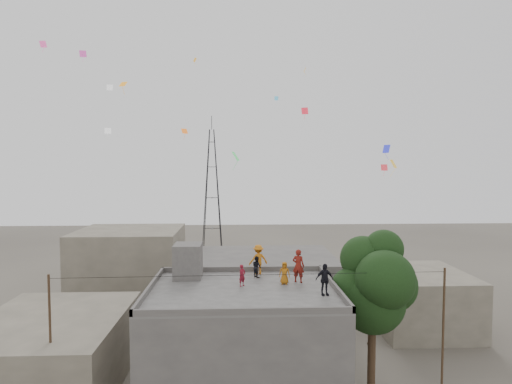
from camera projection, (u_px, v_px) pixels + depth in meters
main_building at (243, 345)px, 23.00m from camera, size 10.00×8.00×6.10m
parapet at (243, 287)px, 22.81m from camera, size 10.00×8.00×0.30m
stair_head_box at (188, 261)px, 25.22m from camera, size 1.60×1.80×2.00m
neighbor_west at (52, 352)px, 24.59m from camera, size 8.00×10.00×4.00m
neighbor_north at (264, 284)px, 37.08m from camera, size 12.00×9.00×5.00m
neighbor_northwest at (130, 268)px, 38.51m from camera, size 9.00×8.00×7.00m
neighbor_east at (419, 299)px, 33.63m from camera, size 7.00×8.00×4.40m
tree at (375, 285)px, 23.73m from camera, size 4.90×4.60×9.10m
utility_line at (253, 340)px, 21.73m from camera, size 20.12×0.62×7.40m
transmission_tower at (212, 191)px, 62.36m from camera, size 2.97×2.97×20.01m
person_red_adult at (298, 266)px, 24.18m from camera, size 0.82×0.71×1.89m
person_orange_child at (284, 273)px, 23.83m from camera, size 0.66×0.48×1.25m
person_dark_child at (257, 267)px, 25.33m from camera, size 0.71×0.76×1.25m
person_dark_adult at (324, 279)px, 21.75m from camera, size 1.01×0.58×1.63m
person_orange_adult at (258, 259)px, 26.03m from camera, size 1.30×0.96×1.80m
person_red_child at (242, 275)px, 23.42m from camera, size 0.51×0.51×1.19m
kites at (243, 118)px, 28.74m from camera, size 23.08×19.80×9.16m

